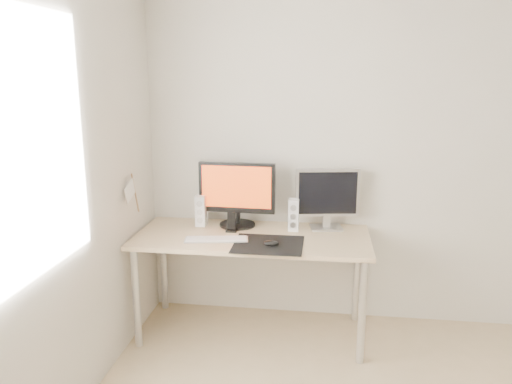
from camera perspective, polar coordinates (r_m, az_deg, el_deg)
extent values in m
plane|color=silver|center=(3.67, 14.96, 4.14)|extent=(3.50, 0.00, 3.50)
plane|color=silver|center=(2.32, -26.28, -1.94)|extent=(0.00, 3.50, 3.50)
plane|color=white|center=(2.26, -26.67, 4.16)|extent=(0.00, 1.30, 1.30)
cube|color=black|center=(3.25, 1.41, -6.00)|extent=(0.45, 0.40, 0.00)
ellipsoid|color=black|center=(3.21, 1.71, -5.87)|extent=(0.10, 0.06, 0.04)
cube|color=#D1B587|center=(3.44, -0.45, -5.19)|extent=(1.60, 0.70, 0.03)
cylinder|color=silver|center=(3.49, -13.51, -11.72)|extent=(0.05, 0.05, 0.70)
cylinder|color=silver|center=(3.29, 12.04, -13.28)|extent=(0.05, 0.05, 0.70)
cylinder|color=silver|center=(3.99, -10.51, -8.31)|extent=(0.05, 0.05, 0.70)
cylinder|color=silver|center=(3.82, 11.43, -9.40)|extent=(0.05, 0.05, 0.70)
cylinder|color=black|center=(3.65, -2.14, -3.73)|extent=(0.27, 0.27, 0.02)
cylinder|color=black|center=(3.63, -2.15, -2.71)|extent=(0.05, 0.05, 0.12)
cube|color=black|center=(3.56, -2.20, 0.50)|extent=(0.55, 0.07, 0.36)
cube|color=orange|center=(3.54, -2.28, 0.57)|extent=(0.50, 0.02, 0.30)
cube|color=silver|center=(3.61, 8.02, -4.04)|extent=(0.24, 0.19, 0.01)
cube|color=silver|center=(3.59, 8.05, -3.17)|extent=(0.06, 0.05, 0.10)
cube|color=#B6B6B9|center=(3.54, 8.15, -0.06)|extent=(0.45, 0.12, 0.34)
cube|color=black|center=(3.52, 8.21, -0.14)|extent=(0.40, 0.07, 0.30)
cube|color=white|center=(3.63, -6.31, -2.14)|extent=(0.07, 0.08, 0.23)
cylinder|color=silver|center=(3.61, -6.44, -3.25)|extent=(0.04, 0.01, 0.04)
cylinder|color=silver|center=(3.60, -6.47, -2.31)|extent=(0.04, 0.01, 0.04)
cylinder|color=#B2B2B4|center=(3.58, -6.49, -1.36)|extent=(0.04, 0.01, 0.04)
cube|color=white|center=(3.52, 4.32, -2.62)|extent=(0.07, 0.08, 0.23)
cylinder|color=silver|center=(3.49, 4.26, -3.78)|extent=(0.04, 0.01, 0.04)
cylinder|color=silver|center=(3.48, 4.28, -2.81)|extent=(0.04, 0.01, 0.04)
cylinder|color=#B8B8BA|center=(3.46, 4.30, -1.83)|extent=(0.04, 0.01, 0.04)
cube|color=silver|center=(3.34, -4.55, -5.45)|extent=(0.43, 0.18, 0.01)
cube|color=white|center=(3.33, -4.55, -5.32)|extent=(0.41, 0.17, 0.01)
cube|color=black|center=(3.51, -2.80, -4.39)|extent=(0.08, 0.07, 0.02)
cube|color=black|center=(3.49, -2.81, -3.32)|extent=(0.06, 0.03, 0.12)
cylinder|color=#A57F54|center=(3.48, -13.64, -0.13)|extent=(0.01, 0.10, 0.29)
cube|color=white|center=(3.39, -14.19, 0.18)|extent=(0.00, 0.19, 0.15)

